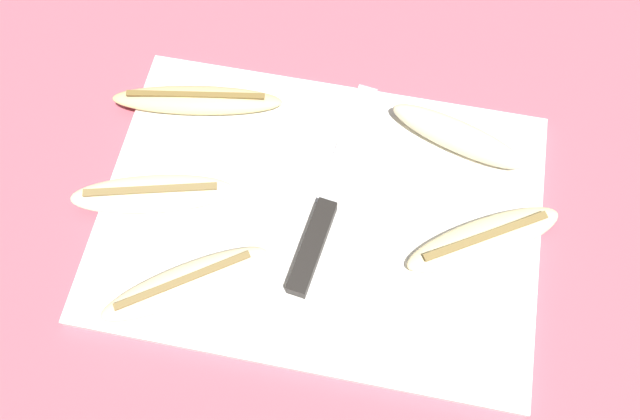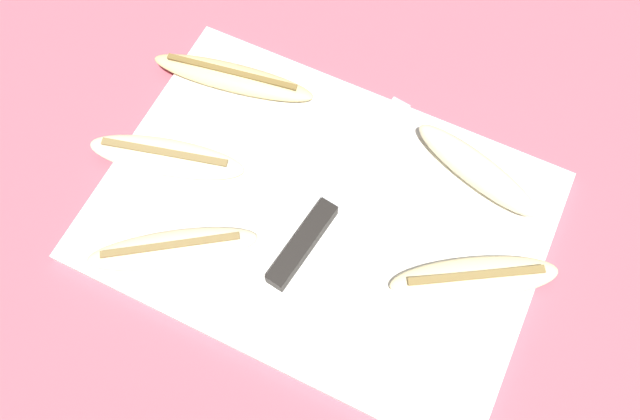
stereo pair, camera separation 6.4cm
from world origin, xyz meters
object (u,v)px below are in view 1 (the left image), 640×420
Objects in this scene: banana_spotted_left at (197,100)px; banana_bright_far at (458,136)px; knife at (318,223)px; banana_pale_long at (153,194)px; banana_soft_right at (484,237)px; banana_cream_curved at (185,284)px.

banana_spotted_left is 1.24× the size of banana_bright_far.
knife is 1.46× the size of banana_pale_long.
banana_soft_right is at bearing 3.12° from banana_pale_long.
banana_spotted_left is 1.10× the size of banana_pale_long.
banana_bright_far reaches higher than banana_pale_long.
banana_soft_right reaches higher than knife.
banana_bright_far is (0.24, 0.21, 0.01)m from banana_cream_curved.
banana_cream_curved is 0.32m from banana_bright_far.
banana_soft_right is 0.86× the size of banana_spotted_left.
banana_pale_long is at bearing -171.37° from knife.
banana_pale_long is at bearing -176.88° from banana_soft_right.
banana_spotted_left reaches higher than banana_soft_right.
knife is 0.18m from banana_bright_far.
banana_cream_curved is at bearing -138.96° from banana_bright_far.
banana_pale_long reaches higher than banana_soft_right.
banana_bright_far is at bearing 51.55° from knife.
banana_pale_long is (-0.30, -0.13, -0.01)m from banana_bright_far.
banana_bright_far reaches higher than banana_spotted_left.
knife is 0.17m from banana_pale_long.
banana_soft_right is 0.34m from banana_pale_long.
banana_cream_curved is 0.93× the size of banana_pale_long.
banana_spotted_left and banana_pale_long have the same top height.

